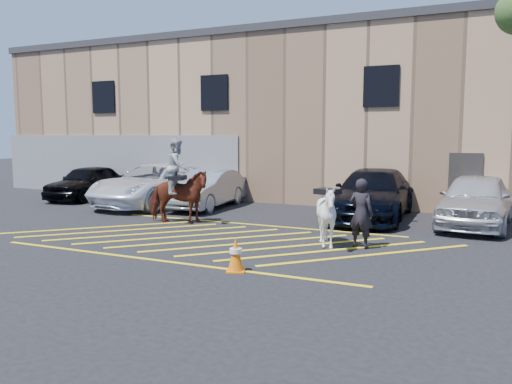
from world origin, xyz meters
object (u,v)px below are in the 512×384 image
at_px(car_black_suv, 88,182).
at_px(car_silver_sedan, 207,189).
at_px(car_white_pickup, 156,185).
at_px(saddled_white, 327,216).
at_px(car_blue_suv, 373,194).
at_px(traffic_cone, 236,254).
at_px(car_white_suv, 476,200).
at_px(mounted_bay, 178,189).
at_px(handler, 361,213).

xyz_separation_m(car_black_suv, car_silver_sedan, (6.20, -0.18, -0.02)).
relative_size(car_white_pickup, saddled_white, 3.34).
bearing_deg(saddled_white, car_blue_suv, 88.01).
distance_m(car_silver_sedan, traffic_cone, 9.24).
bearing_deg(car_white_suv, car_silver_sedan, -175.16).
height_order(saddled_white, traffic_cone, saddled_white).
height_order(car_silver_sedan, car_white_suv, car_white_suv).
xyz_separation_m(car_blue_suv, car_white_suv, (3.20, -0.24, -0.00)).
bearing_deg(car_white_pickup, car_blue_suv, 7.12).
bearing_deg(car_silver_sedan, mounted_bay, -79.37).
relative_size(car_black_suv, handler, 2.49).
bearing_deg(traffic_cone, car_white_suv, 59.88).
distance_m(car_blue_suv, traffic_cone, 8.03).
relative_size(car_black_suv, car_white_pickup, 0.73).
height_order(car_white_pickup, mounted_bay, mounted_bay).
xyz_separation_m(car_silver_sedan, car_white_suv, (9.55, -0.02, 0.10)).
xyz_separation_m(car_white_suv, handler, (-2.58, -4.44, 0.05)).
height_order(car_white_pickup, car_blue_suv, car_white_pickup).
distance_m(car_white_pickup, mounted_bay, 4.40).
bearing_deg(car_black_suv, handler, -25.83).
distance_m(car_blue_suv, mounted_bay, 6.56).
distance_m(handler, traffic_cone, 3.79).
height_order(car_white_suv, saddled_white, car_white_suv).
height_order(car_blue_suv, handler, handler).
relative_size(car_silver_sedan, traffic_cone, 6.06).
xyz_separation_m(car_blue_suv, traffic_cone, (-1.25, -7.92, -0.46)).
height_order(car_white_pickup, car_silver_sedan, car_white_pickup).
distance_m(car_black_suv, traffic_cone, 13.78).
relative_size(car_silver_sedan, handler, 2.52).
distance_m(car_white_suv, mounted_bay, 9.32).
bearing_deg(car_blue_suv, car_black_suv, 179.20).
bearing_deg(handler, car_white_suv, -108.09).
relative_size(saddled_white, traffic_cone, 2.46).
height_order(mounted_bay, saddled_white, mounted_bay).
bearing_deg(car_black_suv, car_blue_suv, -6.26).
xyz_separation_m(handler, saddled_white, (-0.80, -0.24, -0.07)).
distance_m(car_white_suv, traffic_cone, 8.89).
height_order(handler, saddled_white, handler).
height_order(car_black_suv, mounted_bay, mounted_bay).
relative_size(car_white_pickup, car_white_suv, 1.24).
distance_m(car_black_suv, car_white_pickup, 3.99).
height_order(car_black_suv, saddled_white, saddled_white).
bearing_deg(car_white_suv, mounted_bay, -153.94).
bearing_deg(car_silver_sedan, car_white_pickup, -177.14).
height_order(car_white_pickup, saddled_white, car_white_pickup).
distance_m(handler, saddled_white, 0.84).
bearing_deg(mounted_bay, car_blue_suv, 33.18).
relative_size(car_white_suv, traffic_cone, 6.63).
bearing_deg(car_blue_suv, car_silver_sedan, -179.03).
bearing_deg(mounted_bay, car_white_suv, 21.08).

